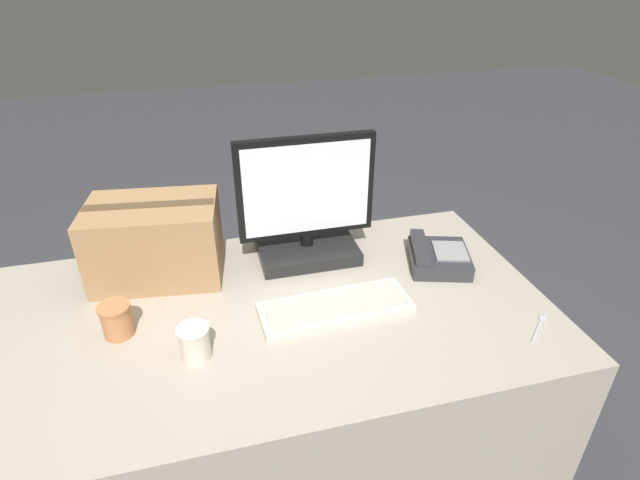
{
  "coord_description": "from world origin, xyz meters",
  "views": [
    {
      "loc": [
        -0.08,
        -1.16,
        1.65
      ],
      "look_at": [
        0.25,
        0.11,
        0.88
      ],
      "focal_mm": 28.0,
      "sensor_mm": 36.0,
      "label": 1
    }
  ],
  "objects_px": {
    "paper_cup_left": "(117,319)",
    "cardboard_box": "(156,240)",
    "desk_phone": "(437,257)",
    "monitor": "(306,214)",
    "paper_cup_right": "(195,342)",
    "keyboard": "(335,307)",
    "spoon": "(540,323)"
  },
  "relations": [
    {
      "from": "paper_cup_left",
      "to": "paper_cup_right",
      "type": "height_order",
      "value": "paper_cup_left"
    },
    {
      "from": "keyboard",
      "to": "paper_cup_right",
      "type": "bearing_deg",
      "value": -169.61
    },
    {
      "from": "monitor",
      "to": "paper_cup_left",
      "type": "relative_size",
      "value": 4.65
    },
    {
      "from": "keyboard",
      "to": "spoon",
      "type": "xyz_separation_m",
      "value": [
        0.55,
        -0.21,
        -0.01
      ]
    },
    {
      "from": "keyboard",
      "to": "desk_phone",
      "type": "bearing_deg",
      "value": 18.28
    },
    {
      "from": "paper_cup_left",
      "to": "spoon",
      "type": "height_order",
      "value": "paper_cup_left"
    },
    {
      "from": "keyboard",
      "to": "paper_cup_left",
      "type": "distance_m",
      "value": 0.61
    },
    {
      "from": "monitor",
      "to": "desk_phone",
      "type": "distance_m",
      "value": 0.46
    },
    {
      "from": "desk_phone",
      "to": "paper_cup_right",
      "type": "distance_m",
      "value": 0.84
    },
    {
      "from": "paper_cup_left",
      "to": "cardboard_box",
      "type": "height_order",
      "value": "cardboard_box"
    },
    {
      "from": "monitor",
      "to": "spoon",
      "type": "height_order",
      "value": "monitor"
    },
    {
      "from": "monitor",
      "to": "cardboard_box",
      "type": "relative_size",
      "value": 1.06
    },
    {
      "from": "keyboard",
      "to": "paper_cup_right",
      "type": "distance_m",
      "value": 0.42
    },
    {
      "from": "paper_cup_left",
      "to": "spoon",
      "type": "distance_m",
      "value": 1.18
    },
    {
      "from": "paper_cup_right",
      "to": "spoon",
      "type": "xyz_separation_m",
      "value": [
        0.95,
        -0.11,
        -0.05
      ]
    },
    {
      "from": "monitor",
      "to": "keyboard",
      "type": "bearing_deg",
      "value": -88.33
    },
    {
      "from": "desk_phone",
      "to": "cardboard_box",
      "type": "height_order",
      "value": "cardboard_box"
    },
    {
      "from": "monitor",
      "to": "paper_cup_right",
      "type": "relative_size",
      "value": 4.76
    },
    {
      "from": "paper_cup_right",
      "to": "monitor",
      "type": "bearing_deg",
      "value": 46.55
    },
    {
      "from": "desk_phone",
      "to": "keyboard",
      "type": "bearing_deg",
      "value": -142.0
    },
    {
      "from": "keyboard",
      "to": "spoon",
      "type": "bearing_deg",
      "value": -23.14
    },
    {
      "from": "paper_cup_left",
      "to": "cardboard_box",
      "type": "bearing_deg",
      "value": 68.83
    },
    {
      "from": "monitor",
      "to": "paper_cup_right",
      "type": "bearing_deg",
      "value": -133.45
    },
    {
      "from": "keyboard",
      "to": "spoon",
      "type": "height_order",
      "value": "keyboard"
    },
    {
      "from": "desk_phone",
      "to": "spoon",
      "type": "height_order",
      "value": "desk_phone"
    },
    {
      "from": "keyboard",
      "to": "paper_cup_left",
      "type": "xyz_separation_m",
      "value": [
        -0.61,
        0.05,
        0.04
      ]
    },
    {
      "from": "paper_cup_right",
      "to": "spoon",
      "type": "relative_size",
      "value": 0.83
    },
    {
      "from": "desk_phone",
      "to": "monitor",
      "type": "bearing_deg",
      "value": 174.3
    },
    {
      "from": "cardboard_box",
      "to": "spoon",
      "type": "bearing_deg",
      "value": -27.23
    },
    {
      "from": "keyboard",
      "to": "spoon",
      "type": "distance_m",
      "value": 0.58
    },
    {
      "from": "desk_phone",
      "to": "cardboard_box",
      "type": "xyz_separation_m",
      "value": [
        -0.9,
        0.18,
        0.09
      ]
    },
    {
      "from": "paper_cup_right",
      "to": "spoon",
      "type": "bearing_deg",
      "value": -6.73
    }
  ]
}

